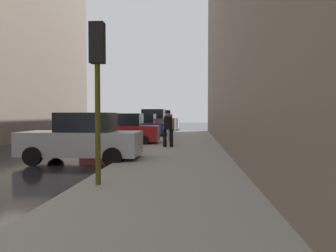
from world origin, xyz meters
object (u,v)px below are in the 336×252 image
object	(u,v)px
parked_blue_sedan	(140,126)
pedestrian_in_jeans	(167,125)
parked_dark_green_sedan	(164,121)
fire_hydrant	(156,136)
parked_red_hatchback	(122,130)
parked_bronze_suv	(152,122)
traffic_light	(97,68)
parked_silver_sedan	(83,139)
parked_white_van	(159,121)
pedestrian_with_fedora	(168,127)

from	to	relation	value
parked_blue_sedan	pedestrian_in_jeans	bearing A→B (deg)	-61.84
parked_dark_green_sedan	fire_hydrant	bearing A→B (deg)	-85.94
parked_red_hatchback	parked_bronze_suv	distance (m)	13.11
parked_dark_green_sedan	pedestrian_in_jeans	distance (m)	24.62
parked_blue_sedan	parked_bronze_suv	xyz separation A→B (m)	(-0.00, 6.85, 0.18)
pedestrian_in_jeans	parked_bronze_suv	bearing A→B (deg)	101.93
parked_blue_sedan	parked_bronze_suv	distance (m)	6.85
parked_red_hatchback	traffic_light	bearing A→B (deg)	-80.28
parked_silver_sedan	parked_blue_sedan	size ratio (longest dim) A/B	0.99
parked_silver_sedan	parked_dark_green_sedan	size ratio (longest dim) A/B	0.99
parked_dark_green_sedan	parked_white_van	bearing A→B (deg)	-90.00
pedestrian_with_fedora	pedestrian_in_jeans	world-z (taller)	pedestrian_with_fedora
parked_silver_sedan	parked_bronze_suv	size ratio (longest dim) A/B	0.90
parked_bronze_suv	parked_dark_green_sedan	distance (m)	13.19
parked_bronze_suv	fire_hydrant	xyz separation A→B (m)	(1.80, -12.25, -0.54)
parked_bronze_suv	parked_white_van	xyz separation A→B (m)	(0.00, 6.87, 0.00)
parked_silver_sedan	fire_hydrant	distance (m)	7.57
parked_white_van	parked_dark_green_sedan	bearing A→B (deg)	90.00
parked_silver_sedan	parked_bronze_suv	world-z (taller)	parked_bronze_suv
pedestrian_with_fedora	fire_hydrant	bearing A→B (deg)	107.80
pedestrian_in_jeans	fire_hydrant	bearing A→B (deg)	-122.17
parked_silver_sedan	parked_dark_green_sedan	xyz separation A→B (m)	(-0.00, 32.78, 0.00)
pedestrian_in_jeans	parked_dark_green_sedan	bearing A→B (deg)	95.58
parked_silver_sedan	parked_blue_sedan	world-z (taller)	same
parked_bronze_suv	traffic_light	xyz separation A→B (m)	(1.85, -23.93, 1.73)
parked_blue_sedan	traffic_light	distance (m)	17.28
pedestrian_with_fedora	parked_silver_sedan	bearing A→B (deg)	-121.78
parked_red_hatchback	fire_hydrant	world-z (taller)	parked_red_hatchback
parked_white_van	traffic_light	xyz separation A→B (m)	(1.85, -30.79, 1.73)
parked_dark_green_sedan	fire_hydrant	world-z (taller)	parked_dark_green_sedan
parked_dark_green_sedan	fire_hydrant	xyz separation A→B (m)	(1.80, -25.44, -0.35)
traffic_light	pedestrian_with_fedora	bearing A→B (deg)	84.21
parked_blue_sedan	pedestrian_in_jeans	size ratio (longest dim) A/B	2.47
parked_blue_sedan	fire_hydrant	world-z (taller)	parked_blue_sedan
parked_silver_sedan	pedestrian_in_jeans	bearing A→B (deg)	73.89
parked_red_hatchback	parked_blue_sedan	distance (m)	6.26
parked_white_van	parked_dark_green_sedan	world-z (taller)	parked_white_van
parked_red_hatchback	parked_white_van	bearing A→B (deg)	90.00
pedestrian_with_fedora	parked_dark_green_sedan	bearing A→B (deg)	95.52
parked_white_van	pedestrian_with_fedora	world-z (taller)	parked_white_van
parked_bronze_suv	fire_hydrant	distance (m)	12.40
pedestrian_with_fedora	parked_red_hatchback	bearing A→B (deg)	142.95
parked_silver_sedan	traffic_light	size ratio (longest dim) A/B	1.17
parked_red_hatchback	parked_bronze_suv	world-z (taller)	parked_bronze_suv
parked_silver_sedan	parked_blue_sedan	bearing A→B (deg)	90.00
parked_dark_green_sedan	parked_red_hatchback	bearing A→B (deg)	-90.00
parked_red_hatchback	fire_hydrant	size ratio (longest dim) A/B	5.98
traffic_light	pedestrian_in_jeans	size ratio (longest dim) A/B	2.11
parked_red_hatchback	traffic_light	xyz separation A→B (m)	(1.85, -10.82, 1.91)
parked_dark_green_sedan	parked_bronze_suv	bearing A→B (deg)	-90.00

